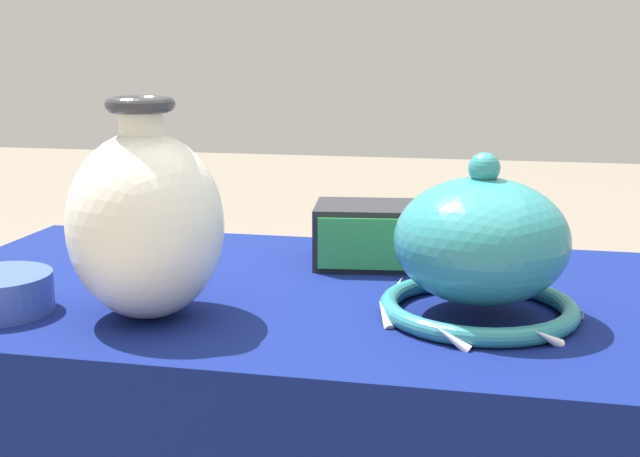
# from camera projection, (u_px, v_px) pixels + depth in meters

# --- Properties ---
(display_table) EXTENTS (1.20, 0.59, 0.73)m
(display_table) POSITION_uv_depth(u_px,v_px,m) (352.00, 358.00, 1.05)
(display_table) COLOR #38383D
(display_table) RESTS_ON ground_plane
(vase_tall_bulbous) EXTENTS (0.18, 0.18, 0.26)m
(vase_tall_bulbous) POSITION_uv_depth(u_px,v_px,m) (146.00, 223.00, 0.92)
(vase_tall_bulbous) COLOR white
(vase_tall_bulbous) RESTS_ON display_table
(vase_dome_bell) EXTENTS (0.24, 0.25, 0.20)m
(vase_dome_bell) POSITION_uv_depth(u_px,v_px,m) (481.00, 251.00, 0.93)
(vase_dome_bell) COLOR teal
(vase_dome_bell) RESTS_ON display_table
(mosaic_tile_box) EXTENTS (0.17, 0.14, 0.09)m
(mosaic_tile_box) POSITION_uv_depth(u_px,v_px,m) (370.00, 235.00, 1.17)
(mosaic_tile_box) COLOR #232328
(mosaic_tile_box) RESTS_ON display_table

